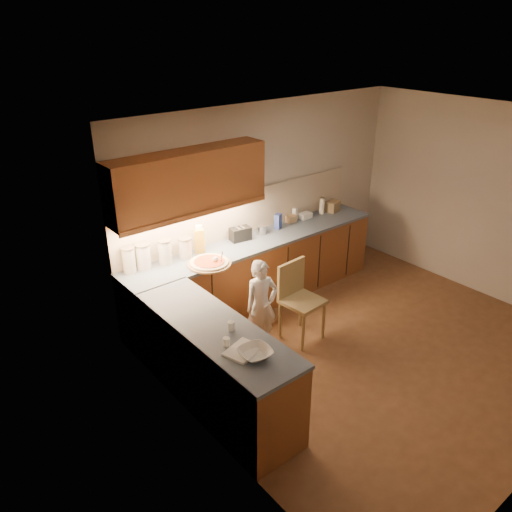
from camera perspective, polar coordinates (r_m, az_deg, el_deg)
name	(u,v)px	position (r m, az deg, el deg)	size (l,w,h in m)	color
room	(389,215)	(5.36, 14.94, 4.55)	(4.54, 4.50, 2.62)	brown
l_counter	(246,298)	(6.06, -1.19, -4.77)	(3.77, 2.62, 0.92)	brown
backsplash	(243,213)	(6.57, -1.45, 4.96)	(3.75, 0.02, 0.58)	beige
upper_cabinets	(189,181)	(5.75, -7.70, 8.45)	(1.95, 0.36, 0.73)	brown
pizza_on_board	(210,263)	(5.83, -5.33, -0.78)	(0.51, 0.51, 0.21)	#A98554
child	(261,306)	(5.71, 0.62, -5.71)	(0.41, 0.27, 1.11)	white
wooden_chair	(298,295)	(5.93, 4.82, -4.51)	(0.46, 0.46, 0.96)	tan
mixing_bowl	(255,353)	(4.30, -0.10, -11.06)	(0.28, 0.28, 0.07)	white
canister_a	(129,260)	(5.75, -14.32, -0.43)	(0.16, 0.16, 0.31)	beige
canister_b	(143,256)	(5.80, -12.78, -0.01)	(0.18, 0.18, 0.31)	white
canister_c	(165,252)	(5.87, -10.35, 0.49)	(0.16, 0.16, 0.30)	beige
canister_d	(185,248)	(5.99, -8.09, 0.94)	(0.16, 0.16, 0.26)	silver
oil_jug	(199,240)	(6.09, -6.50, 1.81)	(0.14, 0.13, 0.36)	gold
toaster	(240,234)	(6.43, -1.80, 2.55)	(0.29, 0.19, 0.18)	black
steel_pot	(261,230)	(6.63, 0.61, 3.05)	(0.15, 0.15, 0.12)	#BDBCC2
blue_box	(278,221)	(6.79, 2.53, 3.99)	(0.10, 0.07, 0.21)	#3549A1
card_box_a	(291,219)	(7.04, 4.05, 4.25)	(0.14, 0.10, 0.10)	tan
white_bottle	(295,214)	(7.12, 4.48, 4.81)	(0.06, 0.06, 0.17)	white
flat_pack	(305,216)	(7.21, 5.60, 4.62)	(0.19, 0.13, 0.08)	white
tall_jar	(322,205)	(7.38, 7.55, 5.75)	(0.08, 0.08, 0.25)	white
card_box_b	(333,206)	(7.51, 8.77, 5.65)	(0.20, 0.16, 0.16)	#9F8155
dough_cloth	(243,351)	(4.37, -1.50, -10.77)	(0.30, 0.24, 0.02)	white
spice_jar_a	(226,342)	(4.43, -3.41, -9.77)	(0.06, 0.06, 0.08)	white
spice_jar_b	(231,326)	(4.63, -2.86, -7.97)	(0.06, 0.06, 0.09)	white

